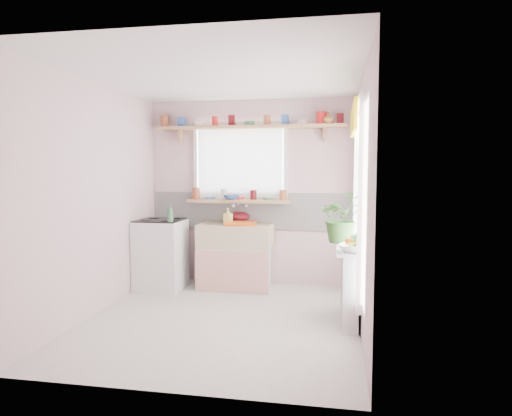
# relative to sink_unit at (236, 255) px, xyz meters

# --- Properties ---
(room) EXTENTS (3.20, 3.20, 3.20)m
(room) POSITION_rel_sink_unit_xyz_m (0.81, -0.43, 0.94)
(room) COLOR silver
(room) RESTS_ON ground
(sink_unit) EXTENTS (0.95, 0.65, 1.11)m
(sink_unit) POSITION_rel_sink_unit_xyz_m (0.00, 0.00, 0.00)
(sink_unit) COLOR white
(sink_unit) RESTS_ON ground
(cooker) EXTENTS (0.58, 0.58, 0.93)m
(cooker) POSITION_rel_sink_unit_xyz_m (-0.95, -0.24, 0.03)
(cooker) COLOR white
(cooker) RESTS_ON ground
(radiator_ledge) EXTENTS (0.22, 0.95, 0.78)m
(radiator_ledge) POSITION_rel_sink_unit_xyz_m (1.45, -1.09, -0.03)
(radiator_ledge) COLOR white
(radiator_ledge) RESTS_ON ground
(windowsill) EXTENTS (1.40, 0.22, 0.04)m
(windowsill) POSITION_rel_sink_unit_xyz_m (-0.00, 0.19, 0.71)
(windowsill) COLOR tan
(windowsill) RESTS_ON room
(pine_shelf) EXTENTS (2.52, 0.24, 0.04)m
(pine_shelf) POSITION_rel_sink_unit_xyz_m (0.15, 0.18, 1.69)
(pine_shelf) COLOR tan
(pine_shelf) RESTS_ON room
(shelf_crockery) EXTENTS (2.47, 0.11, 0.12)m
(shelf_crockery) POSITION_rel_sink_unit_xyz_m (0.15, 0.18, 1.76)
(shelf_crockery) COLOR #A55133
(shelf_crockery) RESTS_ON pine_shelf
(sill_crockery) EXTENTS (1.35, 0.11, 0.12)m
(sill_crockery) POSITION_rel_sink_unit_xyz_m (-0.02, 0.19, 0.78)
(sill_crockery) COLOR #A55133
(sill_crockery) RESTS_ON windowsill
(dish_tray) EXTENTS (0.44, 0.35, 0.04)m
(dish_tray) POSITION_rel_sink_unit_xyz_m (0.09, -0.12, 0.44)
(dish_tray) COLOR #EA5A14
(dish_tray) RESTS_ON sink_unit
(colander) EXTENTS (0.32, 0.32, 0.15)m
(colander) POSITION_rel_sink_unit_xyz_m (-0.01, 0.21, 0.49)
(colander) COLOR #560E17
(colander) RESTS_ON sink_unit
(jade_plant) EXTENTS (0.62, 0.58, 0.55)m
(jade_plant) POSITION_rel_sink_unit_xyz_m (1.36, -0.84, 0.62)
(jade_plant) COLOR #356227
(jade_plant) RESTS_ON radiator_ledge
(fruit_bowl) EXTENTS (0.37, 0.37, 0.08)m
(fruit_bowl) POSITION_rel_sink_unit_xyz_m (1.48, -1.41, 0.38)
(fruit_bowl) COLOR silver
(fruit_bowl) RESTS_ON radiator_ledge
(herb_pot) EXTENTS (0.11, 0.09, 0.19)m
(herb_pot) POSITION_rel_sink_unit_xyz_m (1.48, -1.49, 0.44)
(herb_pot) COLOR #366528
(herb_pot) RESTS_ON radiator_ledge
(soap_bottle_sink) EXTENTS (0.12, 0.12, 0.21)m
(soap_bottle_sink) POSITION_rel_sink_unit_xyz_m (-0.09, -0.05, 0.52)
(soap_bottle_sink) COLOR #E6DE66
(soap_bottle_sink) RESTS_ON sink_unit
(sill_cup) EXTENTS (0.14, 0.14, 0.09)m
(sill_cup) POSITION_rel_sink_unit_xyz_m (-0.14, 0.25, 0.77)
(sill_cup) COLOR beige
(sill_cup) RESTS_ON windowsill
(sill_bowl) EXTENTS (0.22, 0.22, 0.07)m
(sill_bowl) POSITION_rel_sink_unit_xyz_m (-0.09, 0.13, 0.76)
(sill_bowl) COLOR #314FA0
(sill_bowl) RESTS_ON windowsill
(shelf_vase) EXTENTS (0.17, 0.17, 0.15)m
(shelf_vase) POSITION_rel_sink_unit_xyz_m (1.18, 0.12, 1.78)
(shelf_vase) COLOR #9B5F2F
(shelf_vase) RESTS_ON pine_shelf
(cooker_bottle) EXTENTS (0.10, 0.10, 0.21)m
(cooker_bottle) POSITION_rel_sink_unit_xyz_m (-0.73, -0.46, 0.59)
(cooker_bottle) COLOR #397244
(cooker_bottle) RESTS_ON cooker
(fruit) EXTENTS (0.20, 0.14, 0.10)m
(fruit) POSITION_rel_sink_unit_xyz_m (1.49, -1.41, 0.44)
(fruit) COLOR orange
(fruit) RESTS_ON fruit_bowl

